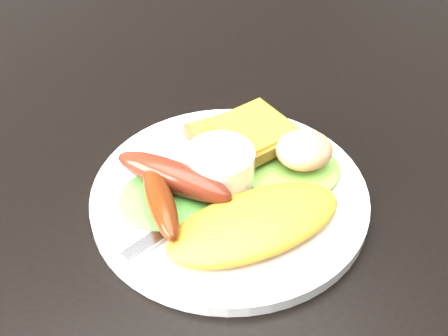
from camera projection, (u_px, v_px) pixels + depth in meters
The scene contains 12 objects.
dining_table at pixel (205, 116), 0.67m from camera, with size 1.20×0.80×0.04m, color black.
plate at pixel (230, 197), 0.54m from camera, with size 0.24×0.24×0.01m, color white.
lettuce_left at pixel (167, 196), 0.53m from camera, with size 0.08×0.08×0.01m, color #3C842F.
lettuce_right at pixel (293, 170), 0.55m from camera, with size 0.09×0.08×0.01m, color #62A534.
omelette at pixel (255, 223), 0.50m from camera, with size 0.15×0.07×0.02m, color gold.
sausage_a at pixel (160, 201), 0.50m from camera, with size 0.02×0.09×0.02m, color #6A2103.
sausage_b at pixel (173, 177), 0.52m from camera, with size 0.03×0.11×0.03m, color maroon.
ramekin at pixel (220, 168), 0.54m from camera, with size 0.06×0.06×0.03m, color white.
toast_a at pixel (231, 140), 0.58m from camera, with size 0.07×0.07×0.01m, color brown.
toast_b at pixel (254, 133), 0.57m from camera, with size 0.07×0.07×0.01m, color brown.
potato_salad at pixel (304, 150), 0.54m from camera, with size 0.05×0.05×0.03m, color beige.
fork at pixel (198, 209), 0.52m from camera, with size 0.15×0.01×0.00m, color #ADAFB7.
Camera 1 is at (-0.24, -0.48, 1.14)m, focal length 50.00 mm.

